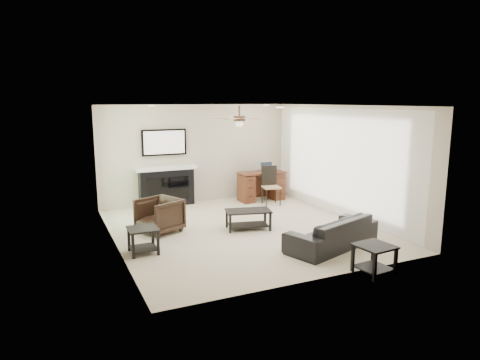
{
  "coord_description": "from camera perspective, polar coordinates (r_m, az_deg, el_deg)",
  "views": [
    {
      "loc": [
        -3.55,
        -7.67,
        2.6
      ],
      "look_at": [
        -0.04,
        -0.01,
        1.03
      ],
      "focal_mm": 32.0,
      "sensor_mm": 36.0,
      "label": 1
    }
  ],
  "objects": [
    {
      "name": "end_table_near",
      "position": [
        6.91,
        17.43,
        -10.05
      ],
      "size": [
        0.57,
        0.57,
        0.45
      ],
      "primitive_type": "cube",
      "rotation": [
        0.0,
        0.0,
        0.09
      ],
      "color": "black",
      "rests_on": "ground"
    },
    {
      "name": "desk_chair",
      "position": [
        10.77,
        4.2,
        -0.79
      ],
      "size": [
        0.49,
        0.51,
        0.97
      ],
      "primitive_type": "cube",
      "rotation": [
        0.0,
        0.0,
        -0.19
      ],
      "color": "black",
      "rests_on": "ground"
    },
    {
      "name": "coffee_table",
      "position": [
        8.77,
        1.1,
        -5.31
      ],
      "size": [
        0.99,
        0.7,
        0.4
      ],
      "primitive_type": "cube",
      "rotation": [
        0.0,
        0.0,
        -0.23
      ],
      "color": "black",
      "rests_on": "ground"
    },
    {
      "name": "laptop",
      "position": [
        11.25,
        3.82,
        1.73
      ],
      "size": [
        0.33,
        0.24,
        0.23
      ],
      "primitive_type": "cube",
      "color": "black",
      "rests_on": "desk"
    },
    {
      "name": "sofa",
      "position": [
        7.89,
        12.18,
        -6.8
      ],
      "size": [
        2.03,
        1.29,
        0.55
      ],
      "primitive_type": "imported",
      "rotation": [
        0.0,
        0.0,
        3.46
      ],
      "color": "black",
      "rests_on": "ground"
    },
    {
      "name": "end_table_left",
      "position": [
        7.62,
        -12.78,
        -7.87
      ],
      "size": [
        0.51,
        0.51,
        0.45
      ],
      "primitive_type": "cube",
      "rotation": [
        0.0,
        0.0,
        -0.02
      ],
      "color": "black",
      "rests_on": "ground"
    },
    {
      "name": "fireplace_unit",
      "position": [
        10.72,
        -9.81,
        1.59
      ],
      "size": [
        1.52,
        0.34,
        1.91
      ],
      "primitive_type": "cube",
      "color": "black",
      "rests_on": "ground"
    },
    {
      "name": "room_shell",
      "position": [
        8.65,
        1.1,
        4.49
      ],
      "size": [
        5.5,
        5.54,
        2.52
      ],
      "color": "beige",
      "rests_on": "ground"
    },
    {
      "name": "armchair",
      "position": [
        8.68,
        -10.7,
        -4.67
      ],
      "size": [
        1.0,
        0.99,
        0.69
      ],
      "primitive_type": "imported",
      "rotation": [
        0.0,
        0.0,
        -1.15
      ],
      "color": "black",
      "rests_on": "ground"
    },
    {
      "name": "desk",
      "position": [
        11.26,
        2.84,
        -0.81
      ],
      "size": [
        1.22,
        0.56,
        0.76
      ],
      "primitive_type": "cube",
      "color": "#3C1A0F",
      "rests_on": "ground"
    }
  ]
}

